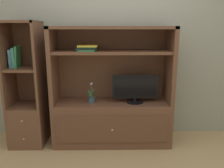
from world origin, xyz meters
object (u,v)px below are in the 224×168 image
Objects in this scene: media_console at (112,107)px; tv_monitor at (135,88)px; upright_book_row at (15,58)px; potted_plant at (91,98)px; magazine_stack at (87,48)px; bookshelf_tall at (28,105)px.

tv_monitor is at bearing -8.62° from media_console.
upright_book_row reaches higher than tv_monitor.
tv_monitor is 2.14× the size of potted_plant.
potted_plant is 0.65m from magazine_stack.
potted_plant is at bearing -171.54° from media_console.
bookshelf_tall is 5.89× the size of upright_book_row.
magazine_stack reaches higher than potted_plant.
potted_plant is 0.83× the size of magazine_stack.
tv_monitor is 0.37× the size of bookshelf_tall.
tv_monitor is at bearing -0.56° from potted_plant.
media_console is 5.60× the size of potted_plant.
magazine_stack reaches higher than upright_book_row.
bookshelf_tall is at bearing 179.50° from magazine_stack.
bookshelf_tall is at bearing 177.13° from potted_plant.
bookshelf_tall reaches higher than tv_monitor.
tv_monitor is at bearing -3.88° from magazine_stack.
bookshelf_tall reaches higher than potted_plant.
media_console is 1.11m from bookshelf_tall.
upright_book_row is at bearing -174.16° from bookshelf_tall.
bookshelf_tall is at bearing 179.85° from media_console.
tv_monitor is at bearing -1.41° from upright_book_row.
tv_monitor is (0.30, -0.04, 0.27)m from media_console.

